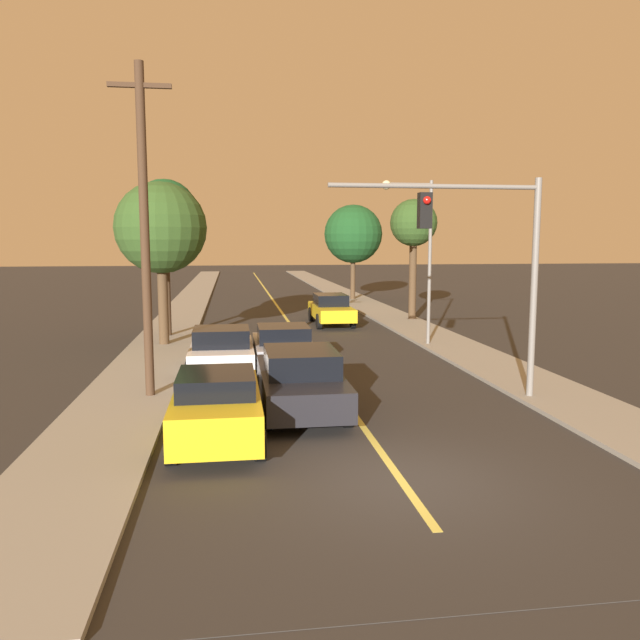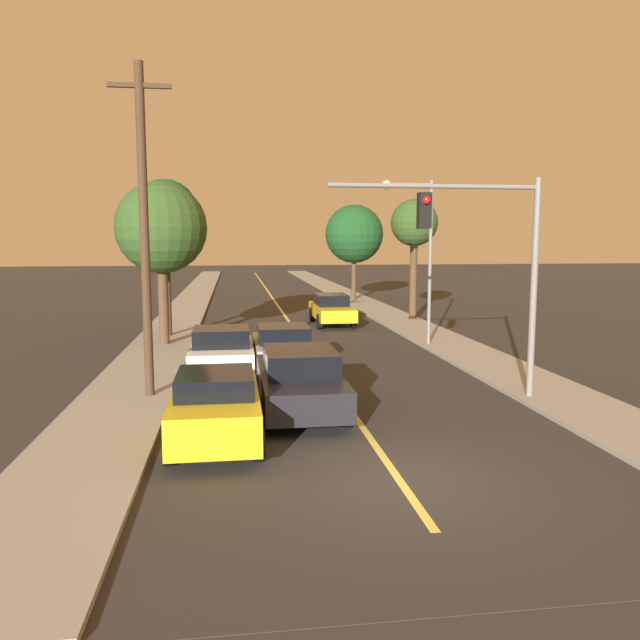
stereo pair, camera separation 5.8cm
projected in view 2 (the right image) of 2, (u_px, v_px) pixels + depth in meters
name	position (u px, v px, depth m)	size (l,w,h in m)	color
ground_plane	(400.00, 482.00, 11.09)	(200.00, 200.00, 0.00)	#2D2B28
road_surface	(273.00, 298.00, 46.46)	(9.14, 80.00, 0.01)	#2D2B28
sidewalk_left	(193.00, 299.00, 45.66)	(2.50, 80.00, 0.12)	gray
sidewalk_right	(349.00, 297.00, 47.25)	(2.50, 80.00, 0.12)	gray
car_near_lane_front	(300.00, 380.00, 15.55)	(2.08, 4.90, 1.61)	black
car_near_lane_second	(283.00, 347.00, 20.71)	(2.01, 4.03, 1.49)	#A5A8B2
car_outer_lane_front	(216.00, 406.00, 13.19)	(1.92, 4.18, 1.54)	gold
car_outer_lane_second	(222.00, 350.00, 19.99)	(2.10, 3.92, 1.51)	white
car_far_oncoming	(331.00, 309.00, 31.78)	(1.89, 4.90, 1.55)	gold
traffic_signal_mast	(485.00, 247.00, 16.09)	(5.60, 0.42, 5.76)	slate
streetlamp_right	(418.00, 238.00, 24.68)	(2.07, 0.36, 6.50)	slate
utility_pole_left	(144.00, 227.00, 16.30)	(1.60, 0.24, 8.66)	#422D1E
tree_left_near	(161.00, 229.00, 24.66)	(3.62, 3.62, 6.46)	#4C3823
tree_left_far	(165.00, 213.00, 26.89)	(2.79, 2.79, 6.78)	#3D2B1C
tree_right_near	(354.00, 234.00, 44.24)	(4.13, 4.13, 6.69)	#4C3823
tree_right_far	(414.00, 225.00, 32.72)	(2.47, 2.47, 6.32)	#4C3823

